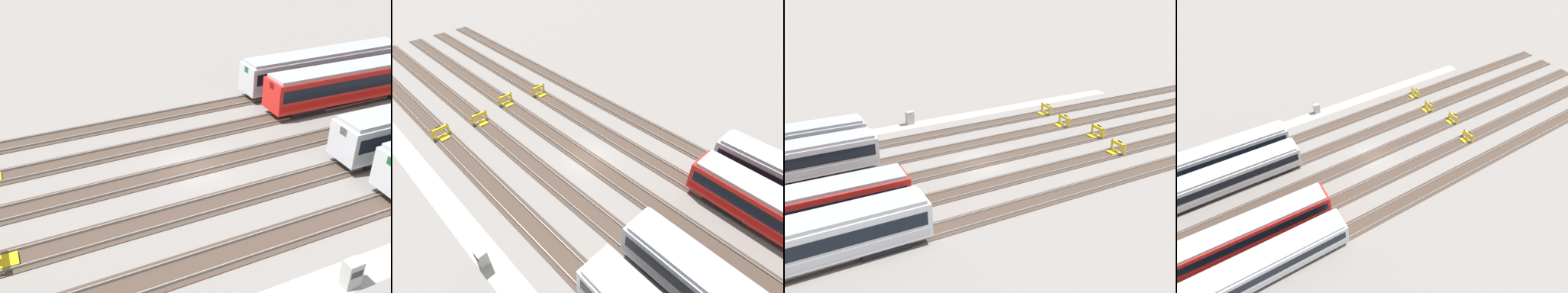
% 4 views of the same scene
% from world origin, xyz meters
% --- Properties ---
extents(ground_plane, '(400.00, 400.00, 0.00)m').
position_xyz_m(ground_plane, '(0.00, 0.00, 0.00)').
color(ground_plane, gray).
extents(service_walkway, '(54.00, 2.00, 0.01)m').
position_xyz_m(service_walkway, '(0.00, -12.97, 0.00)').
color(service_walkway, '#9E9E93').
rests_on(service_walkway, ground).
extents(rail_track_nearest, '(90.00, 2.23, 0.21)m').
position_xyz_m(rail_track_nearest, '(0.00, -8.95, 0.04)').
color(rail_track_nearest, '#47382D').
rests_on(rail_track_nearest, ground).
extents(rail_track_near_inner, '(90.00, 2.24, 0.21)m').
position_xyz_m(rail_track_near_inner, '(0.00, -4.47, 0.04)').
color(rail_track_near_inner, '#47382D').
rests_on(rail_track_near_inner, ground).
extents(rail_track_middle, '(90.00, 2.24, 0.21)m').
position_xyz_m(rail_track_middle, '(0.00, 0.00, 0.04)').
color(rail_track_middle, '#47382D').
rests_on(rail_track_middle, ground).
extents(rail_track_far_inner, '(90.00, 2.23, 0.21)m').
position_xyz_m(rail_track_far_inner, '(0.00, 4.47, 0.04)').
color(rail_track_far_inner, '#47382D').
rests_on(rail_track_far_inner, ground).
extents(rail_track_farthest, '(90.00, 2.23, 0.21)m').
position_xyz_m(rail_track_farthest, '(0.00, 8.95, 0.04)').
color(rail_track_farthest, '#47382D').
rests_on(rail_track_farthest, ground).
extents(subway_car_front_row_leftmost, '(18.06, 3.26, 3.70)m').
position_xyz_m(subway_car_front_row_leftmost, '(18.32, 4.53, 2.04)').
color(subway_car_front_row_leftmost, red).
rests_on(subway_car_front_row_leftmost, ground).
extents(subway_car_front_row_left_inner, '(18.05, 3.19, 3.70)m').
position_xyz_m(subway_car_front_row_left_inner, '(18.32, -8.95, 2.04)').
color(subway_car_front_row_left_inner, '#B7BABF').
rests_on(subway_car_front_row_left_inner, ground).
extents(subway_car_front_row_centre, '(18.04, 3.10, 3.70)m').
position_xyz_m(subway_car_front_row_centre, '(18.32, -4.49, 2.04)').
color(subway_car_front_row_centre, '#B7BABF').
rests_on(subway_car_front_row_centre, ground).
extents(subway_car_front_row_rightmost, '(18.02, 2.97, 3.70)m').
position_xyz_m(subway_car_front_row_rightmost, '(18.32, 8.95, 2.04)').
color(subway_car_front_row_rightmost, '#B7BABF').
rests_on(subway_car_front_row_rightmost, ground).
extents(bumper_stop_nearest_track, '(1.37, 2.01, 1.22)m').
position_xyz_m(bumper_stop_nearest_track, '(-14.10, -8.94, 0.51)').
color(bumper_stop_nearest_track, gold).
rests_on(bumper_stop_nearest_track, ground).
extents(bumper_stop_near_inner_track, '(1.35, 2.00, 1.22)m').
position_xyz_m(bumper_stop_near_inner_track, '(-13.56, -4.48, 0.51)').
color(bumper_stop_near_inner_track, gold).
rests_on(bumper_stop_near_inner_track, ground).
extents(bumper_stop_middle_track, '(1.34, 2.00, 1.22)m').
position_xyz_m(bumper_stop_middle_track, '(-14.90, 0.00, 0.51)').
color(bumper_stop_middle_track, gold).
rests_on(bumper_stop_middle_track, ground).
extents(bumper_stop_far_inner_track, '(1.34, 2.00, 1.22)m').
position_xyz_m(bumper_stop_far_inner_track, '(-13.79, 4.47, 0.51)').
color(bumper_stop_far_inner_track, gold).
rests_on(bumper_stop_far_inner_track, ground).
extents(electrical_cabinet, '(0.90, 0.73, 1.60)m').
position_xyz_m(electrical_cabinet, '(2.62, -13.47, 0.80)').
color(electrical_cabinet, '#9E9E99').
rests_on(electrical_cabinet, ground).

